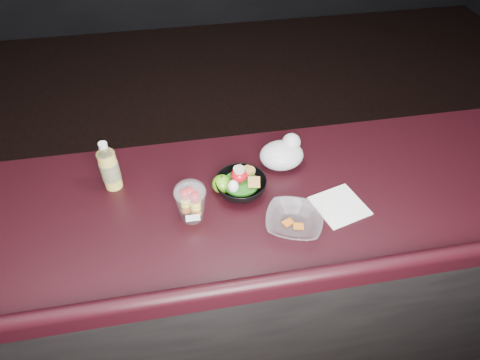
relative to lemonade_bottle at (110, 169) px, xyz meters
name	(u,v)px	position (x,y,z in m)	size (l,w,h in m)	color
counter	(233,282)	(0.40, -0.15, -0.59)	(4.06, 0.71, 1.02)	black
lemonade_bottle	(110,169)	(0.00, 0.00, 0.00)	(0.06, 0.06, 0.20)	yellow
fruit_cup	(191,201)	(0.26, -0.20, -0.01)	(0.10, 0.10, 0.15)	white
green_apple	(222,184)	(0.38, -0.09, -0.05)	(0.07, 0.07, 0.07)	#2A850F
plastic_bag	(283,154)	(0.62, 0.01, -0.03)	(0.16, 0.13, 0.12)	silver
snack_bowl	(241,185)	(0.44, -0.11, -0.05)	(0.20, 0.20, 0.10)	black
takeout_bowl	(294,221)	(0.58, -0.29, -0.06)	(0.24, 0.24, 0.05)	silver
paper_napkin	(340,206)	(0.76, -0.24, -0.08)	(0.16, 0.16, 0.00)	white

